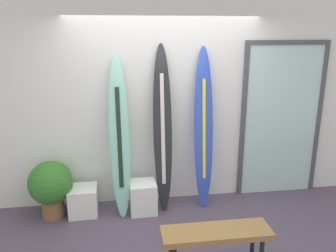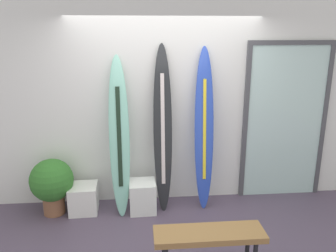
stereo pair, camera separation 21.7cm
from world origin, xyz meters
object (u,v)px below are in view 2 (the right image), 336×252
object	(u,v)px
glass_door	(285,119)
bench	(209,237)
display_block_left	(84,198)
potted_plant	(52,182)
surfboard_charcoal	(163,131)
surfboard_cobalt	(204,131)
surfboard_seafoam	(119,137)
display_block_center	(143,196)

from	to	relation	value
glass_door	bench	size ratio (longest dim) A/B	2.08
display_block_left	potted_plant	distance (m)	0.46
surfboard_charcoal	potted_plant	xyz separation A→B (m)	(-1.44, -0.09, -0.63)
display_block_left	surfboard_cobalt	bearing A→B (deg)	2.71
surfboard_cobalt	bench	world-z (taller)	surfboard_cobalt
surfboard_seafoam	surfboard_charcoal	size ratio (longest dim) A/B	0.94
surfboard_cobalt	display_block_left	world-z (taller)	surfboard_cobalt
display_block_center	bench	xyz separation A→B (m)	(0.62, -1.29, 0.21)
surfboard_charcoal	bench	world-z (taller)	surfboard_charcoal
surfboard_seafoam	display_block_center	size ratio (longest dim) A/B	4.97
potted_plant	surfboard_cobalt	bearing A→B (deg)	2.58
surfboard_cobalt	glass_door	world-z (taller)	glass_door
surfboard_charcoal	surfboard_cobalt	bearing A→B (deg)	0.24
surfboard_seafoam	surfboard_charcoal	xyz separation A→B (m)	(0.56, 0.06, 0.05)
surfboard_seafoam	glass_door	size ratio (longest dim) A/B	0.93
potted_plant	bench	world-z (taller)	potted_plant
surfboard_charcoal	display_block_left	world-z (taller)	surfboard_charcoal
glass_door	bench	xyz separation A→B (m)	(-1.38, -1.61, -0.72)
surfboard_seafoam	display_block_left	world-z (taller)	surfboard_seafoam
glass_door	bench	bearing A→B (deg)	-130.61
surfboard_cobalt	bench	xyz separation A→B (m)	(-0.21, -1.42, -0.64)
display_block_center	bench	size ratio (longest dim) A/B	0.39
glass_door	display_block_center	bearing A→B (deg)	-170.88
surfboard_charcoal	potted_plant	bearing A→B (deg)	-176.54
display_block_center	potted_plant	xyz separation A→B (m)	(-1.16, 0.04, 0.23)
surfboard_seafoam	surfboard_cobalt	size ratio (longest dim) A/B	0.95
surfboard_charcoal	display_block_left	size ratio (longest dim) A/B	5.85
glass_door	surfboard_cobalt	bearing A→B (deg)	-170.69
display_block_left	display_block_center	distance (m)	0.78
bench	display_block_center	bearing A→B (deg)	115.56
surfboard_seafoam	surfboard_charcoal	bearing A→B (deg)	5.70
surfboard_charcoal	potted_plant	world-z (taller)	surfboard_charcoal
surfboard_charcoal	glass_door	xyz separation A→B (m)	(1.72, 0.19, 0.07)
surfboard_seafoam	display_block_left	distance (m)	0.97
surfboard_cobalt	display_block_left	size ratio (longest dim) A/B	5.75
surfboard_charcoal	display_block_left	distance (m)	1.38
display_block_left	glass_door	size ratio (longest dim) A/B	0.17
display_block_left	display_block_center	world-z (taller)	display_block_center
potted_plant	surfboard_seafoam	bearing A→B (deg)	2.04
surfboard_seafoam	bench	world-z (taller)	surfboard_seafoam
bench	surfboard_charcoal	bearing A→B (deg)	103.41
surfboard_cobalt	potted_plant	bearing A→B (deg)	-177.42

